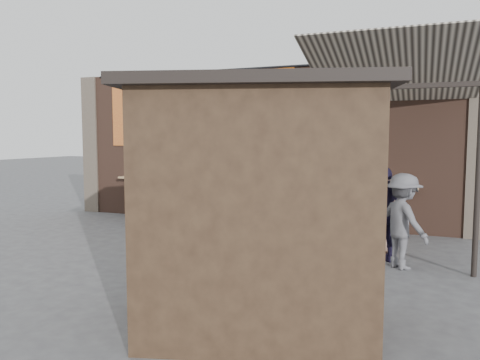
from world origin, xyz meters
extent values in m
plane|color=#474749|center=(0.00, 0.00, 0.00)|extent=(70.00, 70.00, 0.00)
cube|color=brown|center=(0.00, 2.70, 2.00)|extent=(10.00, 0.40, 4.00)
cube|color=#4C4238|center=(-5.20, 2.70, 2.00)|extent=(0.50, 0.50, 4.00)
cube|color=#4C4238|center=(5.20, 2.70, 2.00)|extent=(0.50, 0.50, 4.00)
cube|color=#9E7A51|center=(0.00, 2.33, 1.10)|extent=(8.00, 0.32, 0.05)
cube|color=white|center=(-0.85, 2.30, 1.24)|extent=(0.64, 0.32, 0.23)
cube|color=maroon|center=(-3.60, 2.48, 3.00)|extent=(1.50, 0.02, 2.00)
cube|color=orange|center=(-1.70, 2.48, 3.00)|extent=(1.50, 0.02, 2.00)
cube|color=orange|center=(0.30, 2.48, 3.00)|extent=(1.50, 0.02, 2.00)
cube|color=#284B94|center=(2.30, 2.48, 3.00)|extent=(1.50, 0.02, 2.00)
cylinder|color=black|center=(0.00, 2.47, 3.98)|extent=(9.50, 0.06, 0.06)
imported|color=#95B8D9|center=(-2.66, 1.40, 0.89)|extent=(0.75, 0.60, 1.78)
imported|color=#2A2026|center=(-1.57, 1.40, 0.87)|extent=(0.98, 0.84, 1.74)
imported|color=#1D1734|center=(3.46, -0.22, 0.86)|extent=(1.02, 1.01, 1.73)
imported|color=#5C5B60|center=(3.79, -0.51, 0.82)|extent=(1.18, 1.18, 1.64)
imported|color=#866455|center=(3.36, 0.44, 0.76)|extent=(0.86, 0.71, 1.52)
cube|color=black|center=(2.31, -3.74, 1.37)|extent=(2.96, 2.53, 2.75)
cube|color=black|center=(2.31, -3.74, 2.81)|extent=(3.33, 2.89, 0.12)
cube|color=gold|center=(2.04, -2.80, 1.99)|extent=(1.16, 0.37, 0.50)
cube|color=#473321|center=(2.04, -2.80, 1.00)|extent=(2.05, 0.68, 0.06)
cube|color=beige|center=(3.50, 0.90, 3.55)|extent=(3.20, 3.28, 0.97)
cube|color=#33261C|center=(3.50, 2.49, 3.95)|extent=(3.30, 0.08, 0.12)
cube|color=black|center=(3.50, -0.60, 3.08)|extent=(3.00, 0.08, 0.08)
cylinder|color=black|center=(2.10, -0.60, 1.55)|extent=(0.09, 0.09, 3.10)
cylinder|color=black|center=(4.90, -0.60, 1.55)|extent=(0.09, 0.09, 3.10)
camera|label=1|loc=(4.10, -8.85, 2.25)|focal=35.00mm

